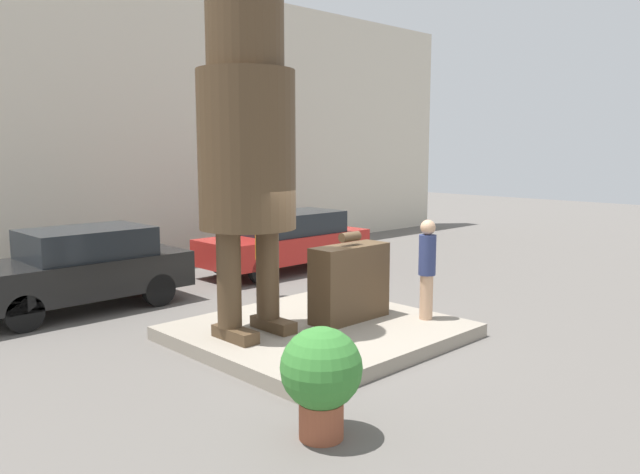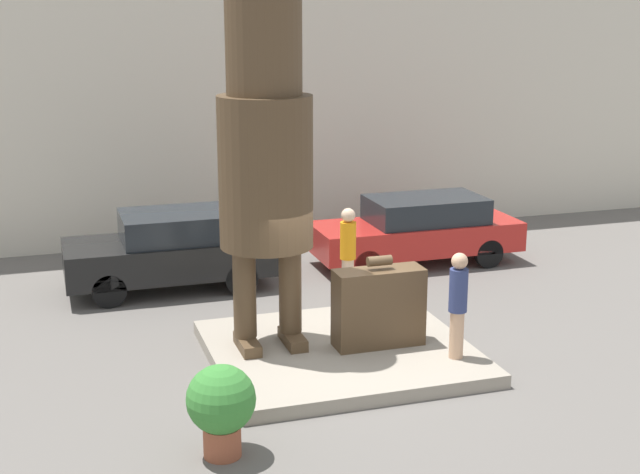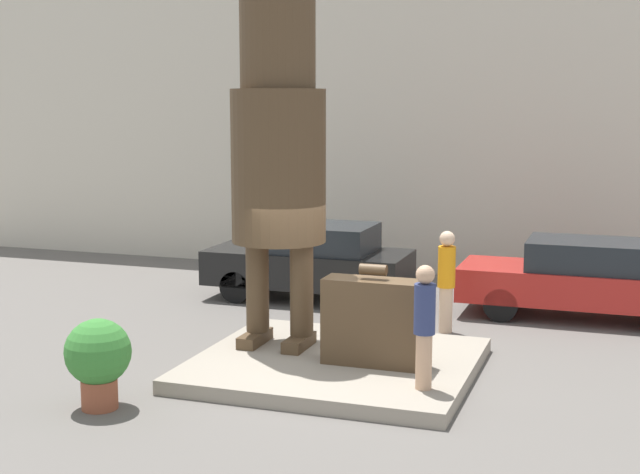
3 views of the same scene
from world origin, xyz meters
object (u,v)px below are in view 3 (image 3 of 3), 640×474
object	(u,v)px
statue_figure	(278,144)
giant_suitcase	(373,321)
parked_car_red	(587,278)
parked_car_black	(311,260)
worker_hivis	(446,277)
planter_pot	(98,357)
tourist	(424,322)

from	to	relation	value
statue_figure	giant_suitcase	bearing A→B (deg)	-18.10
giant_suitcase	parked_car_red	xyz separation A→B (m)	(2.83, 4.84, -0.07)
parked_car_black	worker_hivis	bearing A→B (deg)	151.75
statue_figure	giant_suitcase	distance (m)	3.14
giant_suitcase	planter_pot	size ratio (longest dim) A/B	1.22
tourist	parked_car_red	xyz separation A→B (m)	(1.86, 5.73, -0.36)
parked_car_black	parked_car_red	size ratio (longest dim) A/B	0.91
giant_suitcase	worker_hivis	xyz separation A→B (m)	(0.52, 2.97, 0.13)
statue_figure	parked_car_red	xyz separation A→B (m)	(4.55, 4.28, -2.64)
parked_car_red	worker_hivis	xyz separation A→B (m)	(-2.32, -1.87, 0.21)
parked_car_red	worker_hivis	world-z (taller)	worker_hivis
parked_car_black	giant_suitcase	bearing A→B (deg)	119.58
giant_suitcase	planter_pot	distance (m)	3.99
parked_car_black	worker_hivis	distance (m)	3.60
parked_car_red	tourist	bearing A→B (deg)	72.00
giant_suitcase	planter_pot	world-z (taller)	giant_suitcase
tourist	parked_car_red	distance (m)	6.03
worker_hivis	planter_pot	bearing A→B (deg)	-123.58
statue_figure	parked_car_black	bearing A→B (deg)	102.87
statue_figure	worker_hivis	size ratio (longest dim) A/B	3.00
tourist	worker_hivis	bearing A→B (deg)	96.76
planter_pot	worker_hivis	world-z (taller)	worker_hivis
planter_pot	worker_hivis	distance (m)	6.56
statue_figure	parked_car_black	xyz separation A→B (m)	(-0.94, 4.11, -2.60)
parked_car_black	planter_pot	size ratio (longest dim) A/B	3.37
giant_suitcase	parked_car_black	distance (m)	5.37
giant_suitcase	parked_car_red	distance (m)	5.61
giant_suitcase	statue_figure	bearing A→B (deg)	161.90
statue_figure	tourist	distance (m)	3.81
tourist	statue_figure	bearing A→B (deg)	151.67
giant_suitcase	worker_hivis	size ratio (longest dim) A/B	0.83
parked_car_black	tourist	bearing A→B (deg)	123.10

